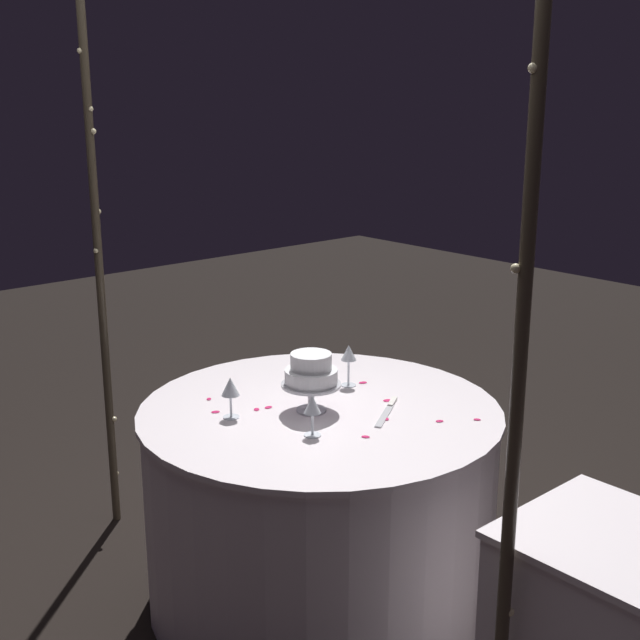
% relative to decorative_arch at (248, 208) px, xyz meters
% --- Properties ---
extents(ground_plane, '(12.00, 12.00, 0.00)m').
position_rel_decorative_arch_xyz_m(ground_plane, '(-0.00, -0.31, -1.56)').
color(ground_plane, black).
extents(decorative_arch, '(2.20, 0.06, 2.40)m').
position_rel_decorative_arch_xyz_m(decorative_arch, '(0.00, 0.00, 0.00)').
color(decorative_arch, '#473D2D').
rests_on(decorative_arch, ground).
extents(main_table, '(1.35, 1.35, 0.79)m').
position_rel_decorative_arch_xyz_m(main_table, '(-0.00, -0.31, -1.17)').
color(main_table, white).
rests_on(main_table, ground).
extents(tiered_cake, '(0.22, 0.22, 0.22)m').
position_rel_decorative_arch_xyz_m(tiered_cake, '(-0.00, -0.27, -0.63)').
color(tiered_cake, silver).
rests_on(tiered_cake, main_table).
extents(wine_glass_0, '(0.06, 0.06, 0.17)m').
position_rel_decorative_arch_xyz_m(wine_glass_0, '(0.11, -0.56, -0.65)').
color(wine_glass_0, silver).
rests_on(wine_glass_0, main_table).
extents(wine_glass_1, '(0.06, 0.06, 0.15)m').
position_rel_decorative_arch_xyz_m(wine_glass_1, '(-0.18, -0.12, -0.67)').
color(wine_glass_1, silver).
rests_on(wine_glass_1, main_table).
extents(wine_glass_2, '(0.07, 0.07, 0.15)m').
position_rel_decorative_arch_xyz_m(wine_glass_2, '(0.14, -0.01, -0.66)').
color(wine_glass_2, silver).
rests_on(wine_glass_2, main_table).
extents(cake_knife, '(0.18, 0.26, 0.01)m').
position_rel_decorative_arch_xyz_m(cake_knife, '(-0.19, -0.48, -0.77)').
color(cake_knife, silver).
rests_on(cake_knife, main_table).
extents(rose_petal_0, '(0.03, 0.03, 0.00)m').
position_rel_decorative_arch_xyz_m(rose_petal_0, '(-0.38, -0.55, -0.77)').
color(rose_petal_0, '#C61951').
rests_on(rose_petal_0, main_table).
extents(rose_petal_1, '(0.03, 0.03, 0.00)m').
position_rel_decorative_arch_xyz_m(rose_petal_1, '(0.35, -0.05, -0.77)').
color(rose_petal_1, '#C61951').
rests_on(rose_petal_1, main_table).
extents(rose_petal_2, '(0.03, 0.03, 0.00)m').
position_rel_decorative_arch_xyz_m(rose_petal_2, '(-0.24, -0.42, -0.77)').
color(rose_petal_2, '#C61951').
rests_on(rose_petal_2, main_table).
extents(rose_petal_3, '(0.04, 0.03, 0.00)m').
position_rel_decorative_arch_xyz_m(rose_petal_3, '(0.14, -0.12, -0.77)').
color(rose_petal_3, '#C61951').
rests_on(rose_petal_3, main_table).
extents(rose_petal_4, '(0.04, 0.03, 0.00)m').
position_rel_decorative_arch_xyz_m(rose_petal_4, '(-0.31, -0.25, -0.77)').
color(rose_petal_4, '#C61951').
rests_on(rose_petal_4, main_table).
extents(rose_petal_5, '(0.02, 0.03, 0.00)m').
position_rel_decorative_arch_xyz_m(rose_petal_5, '(0.13, -0.17, -0.77)').
color(rose_petal_5, '#C61951').
rests_on(rose_petal_5, main_table).
extents(rose_petal_6, '(0.03, 0.03, 0.00)m').
position_rel_decorative_arch_xyz_m(rose_petal_6, '(-0.46, -0.66, -0.77)').
color(rose_petal_6, '#C61951').
rests_on(rose_petal_6, main_table).
extents(rose_petal_7, '(0.02, 0.03, 0.00)m').
position_rel_decorative_arch_xyz_m(rose_petal_7, '(0.28, -0.54, -0.77)').
color(rose_petal_7, '#C61951').
rests_on(rose_petal_7, main_table).
extents(rose_petal_8, '(0.04, 0.05, 0.00)m').
position_rel_decorative_arch_xyz_m(rose_petal_8, '(-0.12, -0.56, -0.77)').
color(rose_petal_8, '#C61951').
rests_on(rose_petal_8, main_table).
extents(rose_petal_9, '(0.03, 0.04, 0.00)m').
position_rel_decorative_arch_xyz_m(rose_petal_9, '(0.22, 0.00, -0.77)').
color(rose_petal_9, '#C61951').
rests_on(rose_petal_9, main_table).
extents(rose_petal_10, '(0.03, 0.04, 0.00)m').
position_rel_decorative_arch_xyz_m(rose_petal_10, '(0.09, -0.63, -0.77)').
color(rose_petal_10, '#C61951').
rests_on(rose_petal_10, main_table).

